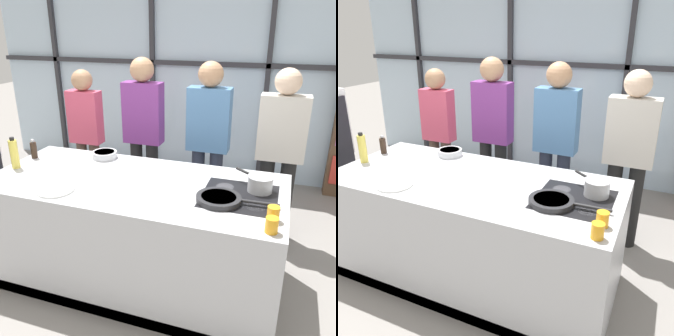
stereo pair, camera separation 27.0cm
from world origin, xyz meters
The scene contains 15 objects.
ground_plane centered at (0.00, 0.00, 0.00)m, with size 18.00×18.00×0.00m, color gray.
back_window_wall centered at (0.00, 2.45, 1.40)m, with size 6.40×0.10×2.80m.
demo_island centered at (0.00, 0.00, 0.45)m, with size 2.29×1.03×0.90m.
spectator_far_left centered at (-1.03, 1.03, 0.92)m, with size 0.36×0.22×1.58m.
spectator_center_left centered at (-0.34, 1.03, 1.00)m, with size 0.40×0.24×1.72m.
spectator_center_right centered at (0.34, 1.03, 0.98)m, with size 0.41×0.24×1.71m.
spectator_far_right centered at (1.03, 1.03, 0.95)m, with size 0.43×0.23×1.67m.
frying_pan centered at (0.69, -0.12, 0.92)m, with size 0.55×0.31×0.04m.
saucepan centered at (0.93, 0.13, 0.96)m, with size 0.29×0.25×0.12m.
white_plate centered at (-0.47, -0.34, 0.90)m, with size 0.27×0.27×0.01m, color white.
mixing_bowl centered at (-0.46, 0.39, 0.93)m, with size 0.22×0.22×0.06m.
oil_bottle centered at (-1.04, -0.07, 1.02)m, with size 0.07×0.07×0.27m.
pepper_grinder centered at (-1.05, 0.18, 0.98)m, with size 0.06×0.06×0.18m.
juice_glass_near centered at (1.04, -0.41, 0.94)m, with size 0.08×0.08×0.09m, color orange.
juice_glass_far centered at (1.04, -0.27, 0.94)m, with size 0.08×0.08×0.09m, color orange.
Camera 2 is at (1.30, -2.17, 2.01)m, focal length 38.00 mm.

